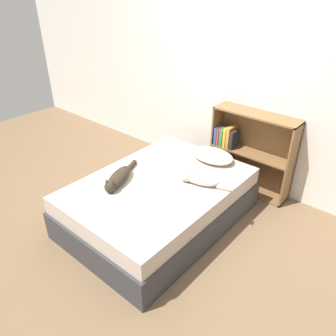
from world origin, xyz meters
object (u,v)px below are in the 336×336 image
bed (159,202)px  bookshelf (249,149)px  cat_light (197,178)px  pillow (213,155)px  cat_dark (118,178)px

bed → bookshelf: bookshelf is taller
cat_light → bed: bearing=21.1°
bed → cat_light: size_ratio=3.43×
bed → pillow: bearing=78.7°
cat_light → bookshelf: bearing=-109.3°
bed → pillow: 0.80m
bed → cat_dark: 0.50m
bed → cat_dark: (-0.29, -0.27, 0.30)m
bed → cat_dark: size_ratio=3.09×
bed → cat_dark: bearing=-137.4°
bed → bookshelf: 1.27m
cat_light → pillow: bearing=-88.9°
pillow → cat_light: size_ratio=0.91×
bed → pillow: size_ratio=3.79×
cat_dark → pillow: bearing=133.9°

